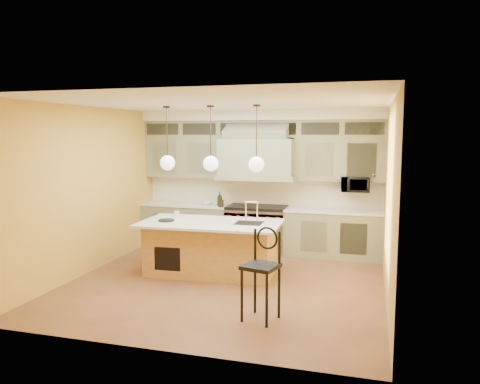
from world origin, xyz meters
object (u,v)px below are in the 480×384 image
(counter_stool, at_px, (262,268))
(microwave, at_px, (356,184))
(range, at_px, (257,229))
(kitchen_island, at_px, (212,247))

(counter_stool, xyz_separation_m, microwave, (1.04, 3.55, 0.76))
(range, bearing_deg, counter_stool, -75.23)
(kitchen_island, distance_m, microwave, 3.11)
(range, height_order, counter_stool, counter_stool)
(kitchen_island, height_order, microwave, microwave)
(range, height_order, kitchen_island, kitchen_island)
(microwave, bearing_deg, kitchen_island, -142.46)
(counter_stool, relative_size, microwave, 2.23)
(range, relative_size, microwave, 2.21)
(range, bearing_deg, kitchen_island, -103.10)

